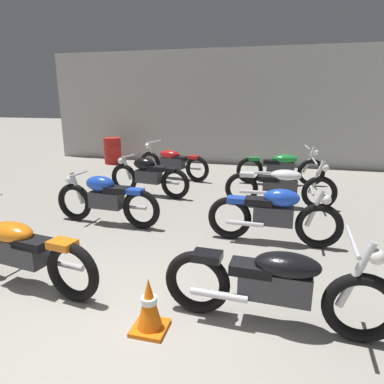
% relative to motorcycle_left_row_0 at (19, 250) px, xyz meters
% --- Properties ---
extents(ground_plane, '(60.00, 60.00, 0.00)m').
position_rel_motorcycle_left_row_0_xyz_m(ground_plane, '(1.37, -0.85, -0.45)').
color(ground_plane, gray).
extents(back_wall, '(12.86, 0.24, 3.60)m').
position_rel_motorcycle_left_row_0_xyz_m(back_wall, '(1.37, 8.28, 1.35)').
color(back_wall, '#B2B2AD').
rests_on(back_wall, ground).
extents(motorcycle_left_row_0, '(2.16, 0.68, 0.97)m').
position_rel_motorcycle_left_row_0_xyz_m(motorcycle_left_row_0, '(0.00, 0.00, 0.00)').
color(motorcycle_left_row_0, black).
rests_on(motorcycle_left_row_0, ground).
extents(motorcycle_left_row_1, '(1.97, 0.48, 0.88)m').
position_rel_motorcycle_left_row_0_xyz_m(motorcycle_left_row_1, '(-0.03, 2.08, 0.01)').
color(motorcycle_left_row_1, black).
rests_on(motorcycle_left_row_1, ground).
extents(motorcycle_left_row_2, '(1.96, 0.52, 0.88)m').
position_rel_motorcycle_left_row_0_xyz_m(motorcycle_left_row_2, '(-0.00, 3.95, 0.01)').
color(motorcycle_left_row_2, black).
rests_on(motorcycle_left_row_2, ground).
extents(motorcycle_left_row_3, '(2.13, 0.82, 0.97)m').
position_rel_motorcycle_left_row_0_xyz_m(motorcycle_left_row_3, '(-0.00, 5.68, 0.00)').
color(motorcycle_left_row_3, black).
rests_on(motorcycle_left_row_3, ground).
extents(motorcycle_right_row_0, '(2.17, 0.68, 0.97)m').
position_rel_motorcycle_left_row_0_xyz_m(motorcycle_right_row_0, '(2.85, -0.01, 0.00)').
color(motorcycle_right_row_0, black).
rests_on(motorcycle_right_row_0, ground).
extents(motorcycle_right_row_1, '(1.97, 0.48, 0.88)m').
position_rel_motorcycle_left_row_0_xyz_m(motorcycle_right_row_1, '(2.77, 1.98, 0.01)').
color(motorcycle_right_row_1, black).
rests_on(motorcycle_right_row_1, ground).
extents(motorcycle_right_row_2, '(2.17, 0.68, 0.97)m').
position_rel_motorcycle_left_row_0_xyz_m(motorcycle_right_row_2, '(2.84, 3.82, 0.00)').
color(motorcycle_right_row_2, black).
rests_on(motorcycle_right_row_2, ground).
extents(motorcycle_right_row_3, '(2.17, 0.68, 0.97)m').
position_rel_motorcycle_left_row_0_xyz_m(motorcycle_right_row_3, '(2.82, 5.72, 0.00)').
color(motorcycle_right_row_3, black).
rests_on(motorcycle_right_row_3, ground).
extents(oil_drum, '(0.59, 0.59, 0.85)m').
position_rel_motorcycle_left_row_0_xyz_m(oil_drum, '(-2.59, 7.27, -0.03)').
color(oil_drum, red).
rests_on(oil_drum, ground).
extents(traffic_cone, '(0.32, 0.32, 0.54)m').
position_rel_motorcycle_left_row_0_xyz_m(traffic_cone, '(1.72, -0.37, -0.19)').
color(traffic_cone, orange).
rests_on(traffic_cone, ground).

